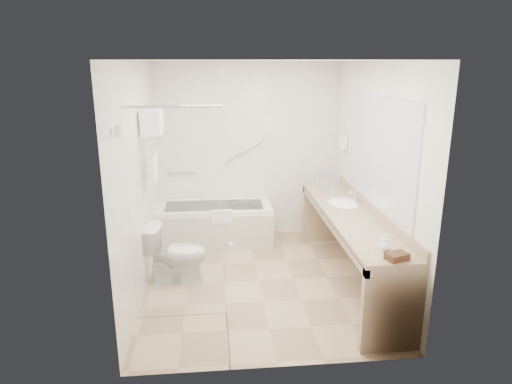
{
  "coord_description": "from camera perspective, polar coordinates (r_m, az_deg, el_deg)",
  "views": [
    {
      "loc": [
        -0.49,
        -4.87,
        2.49
      ],
      "look_at": [
        0.0,
        0.3,
        1.0
      ],
      "focal_mm": 32.0,
      "sensor_mm": 36.0,
      "label": 1
    }
  ],
  "objects": [
    {
      "name": "soap_bottle_b",
      "position": [
        4.29,
        15.88,
        -6.44
      ],
      "size": [
        0.12,
        0.14,
        0.09
      ],
      "primitive_type": "imported",
      "rotation": [
        0.0,
        0.0,
        0.32
      ],
      "color": "white",
      "rests_on": "vanity_counter"
    },
    {
      "name": "vanity_counter",
      "position": [
        5.29,
        11.63,
        -4.79
      ],
      "size": [
        0.55,
        2.7,
        0.95
      ],
      "color": "tan",
      "rests_on": "floor"
    },
    {
      "name": "mirror",
      "position": [
        5.13,
        15.05,
        4.91
      ],
      "size": [
        0.02,
        2.0,
        1.2
      ],
      "primitive_type": "cube",
      "color": "silver",
      "rests_on": "wall_right"
    },
    {
      "name": "faucet",
      "position": [
        5.61,
        12.34,
        -0.51
      ],
      "size": [
        0.03,
        0.03,
        0.14
      ],
      "primitive_type": "cylinder",
      "color": "silver",
      "rests_on": "vanity_counter"
    },
    {
      "name": "water_bottle_right",
      "position": [
        6.33,
        7.8,
        1.6
      ],
      "size": [
        0.05,
        0.05,
        0.18
      ],
      "rotation": [
        0.0,
        0.0,
        -0.18
      ],
      "color": "silver",
      "rests_on": "vanity_counter"
    },
    {
      "name": "wall_right",
      "position": [
        5.33,
        14.37,
        2.06
      ],
      "size": [
        0.1,
        3.2,
        2.5
      ],
      "primitive_type": "cube",
      "color": "white",
      "rests_on": "ground"
    },
    {
      "name": "drinking_glass_far",
      "position": [
        6.19,
        8.6,
        0.95
      ],
      "size": [
        0.09,
        0.09,
        0.1
      ],
      "primitive_type": "cylinder",
      "rotation": [
        0.0,
        0.0,
        0.12
      ],
      "color": "silver",
      "rests_on": "vanity_counter"
    },
    {
      "name": "water_bottle_mid",
      "position": [
        6.2,
        7.87,
        1.27
      ],
      "size": [
        0.05,
        0.05,
        0.17
      ],
      "rotation": [
        0.0,
        0.0,
        -0.2
      ],
      "color": "silver",
      "rests_on": "vanity_counter"
    },
    {
      "name": "ceiling",
      "position": [
        4.89,
        0.35,
        16.13
      ],
      "size": [
        2.6,
        3.2,
        0.1
      ],
      "primitive_type": "cube",
      "color": "silver",
      "rests_on": "wall_back"
    },
    {
      "name": "soap_bottle_a",
      "position": [
        4.31,
        15.73,
        -6.48
      ],
      "size": [
        0.11,
        0.16,
        0.07
      ],
      "primitive_type": "imported",
      "rotation": [
        0.0,
        0.0,
        0.31
      ],
      "color": "white",
      "rests_on": "vanity_counter"
    },
    {
      "name": "water_bottle_left",
      "position": [
        5.66,
        9.47,
        -0.07
      ],
      "size": [
        0.06,
        0.06,
        0.21
      ],
      "rotation": [
        0.0,
        0.0,
        0.34
      ],
      "color": "silver",
      "rests_on": "vanity_counter"
    },
    {
      "name": "sink",
      "position": [
        5.6,
        10.86,
        -1.63
      ],
      "size": [
        0.4,
        0.52,
        0.14
      ],
      "primitive_type": "ellipsoid",
      "color": "white",
      "rests_on": "vanity_counter"
    },
    {
      "name": "shower_enclosure",
      "position": [
        4.19,
        -7.02,
        -3.96
      ],
      "size": [
        0.96,
        0.91,
        2.11
      ],
      "color": "silver",
      "rests_on": "floor"
    },
    {
      "name": "hairdryer_unit",
      "position": [
        6.26,
        10.87,
        6.16
      ],
      "size": [
        0.08,
        0.1,
        0.18
      ],
      "primitive_type": "cube",
      "color": "white",
      "rests_on": "wall_right"
    },
    {
      "name": "floor",
      "position": [
        5.49,
        0.3,
        -10.96
      ],
      "size": [
        3.2,
        3.2,
        0.0
      ],
      "primitive_type": "plane",
      "color": "tan",
      "rests_on": "ground"
    },
    {
      "name": "towel_shelf",
      "position": [
        5.31,
        -12.83,
        7.65
      ],
      "size": [
        0.24,
        0.55,
        0.81
      ],
      "color": "silver",
      "rests_on": "wall_left"
    },
    {
      "name": "drinking_glass_near",
      "position": [
        6.2,
        8.22,
        0.89
      ],
      "size": [
        0.08,
        0.08,
        0.08
      ],
      "primitive_type": "cylinder",
      "rotation": [
        0.0,
        0.0,
        0.26
      ],
      "color": "silver",
      "rests_on": "vanity_counter"
    },
    {
      "name": "amenity_basket",
      "position": [
        4.12,
        17.21,
        -7.7
      ],
      "size": [
        0.22,
        0.18,
        0.06
      ],
      "primitive_type": "cube",
      "rotation": [
        0.0,
        0.0,
        0.33
      ],
      "color": "#462919",
      "rests_on": "vanity_counter"
    },
    {
      "name": "grab_bar_short",
      "position": [
        6.63,
        -9.26,
        2.36
      ],
      "size": [
        0.4,
        0.03,
        0.03
      ],
      "primitive_type": "cylinder",
      "rotation": [
        0.0,
        1.57,
        0.0
      ],
      "color": "silver",
      "rests_on": "wall_back"
    },
    {
      "name": "wall_back",
      "position": [
        6.6,
        -1.08,
        5.18
      ],
      "size": [
        2.6,
        0.1,
        2.5
      ],
      "primitive_type": "cube",
      "color": "white",
      "rests_on": "ground"
    },
    {
      "name": "bathtub",
      "position": [
        6.5,
        -5.19,
        -3.99
      ],
      "size": [
        1.6,
        0.73,
        0.59
      ],
      "color": "white",
      "rests_on": "floor"
    },
    {
      "name": "toilet",
      "position": [
        5.41,
        -9.93,
        -7.61
      ],
      "size": [
        0.74,
        0.46,
        0.69
      ],
      "primitive_type": "imported",
      "rotation": [
        0.0,
        0.0,
        1.48
      ],
      "color": "white",
      "rests_on": "floor"
    },
    {
      "name": "grab_bar_long",
      "position": [
        6.56,
        -1.49,
        5.11
      ],
      "size": [
        0.53,
        0.03,
        0.33
      ],
      "primitive_type": "cylinder",
      "rotation": [
        0.0,
        1.05,
        0.0
      ],
      "color": "silver",
      "rests_on": "wall_back"
    },
    {
      "name": "wall_left",
      "position": [
        5.09,
        -14.41,
        1.4
      ],
      "size": [
        0.1,
        3.2,
        2.5
      ],
      "primitive_type": "cube",
      "color": "white",
      "rests_on": "ground"
    },
    {
      "name": "wall_front",
      "position": [
        3.53,
        2.95,
        -4.56
      ],
      "size": [
        2.6,
        0.1,
        2.5
      ],
      "primitive_type": "cube",
      "color": "white",
      "rests_on": "ground"
    }
  ]
}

